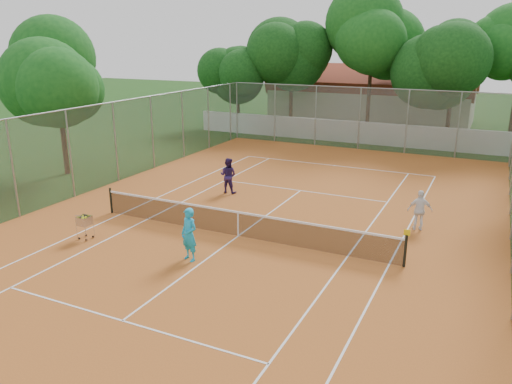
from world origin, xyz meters
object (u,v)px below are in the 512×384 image
at_px(player_far_left, 228,175).
at_px(ball_hopper, 85,227).
at_px(player_far_right, 420,210).
at_px(tennis_net, 238,224).
at_px(clubhouse, 372,96).
at_px(player_near, 189,235).

distance_m(player_far_left, ball_hopper, 7.51).
bearing_deg(player_far_right, tennis_net, 16.22).
height_order(tennis_net, player_far_left, player_far_left).
xyz_separation_m(clubhouse, ball_hopper, (-2.84, -31.62, -1.71)).
bearing_deg(player_near, clubhouse, 109.28).
bearing_deg(player_far_right, clubhouse, -87.91).
bearing_deg(player_far_left, ball_hopper, 72.22).
bearing_deg(clubhouse, player_far_right, -72.88).
distance_m(tennis_net, player_far_left, 5.51).
xyz_separation_m(player_far_left, ball_hopper, (-1.89, -7.26, -0.36)).
distance_m(clubhouse, player_far_right, 26.67).
bearing_deg(player_far_right, player_near, 28.80).
bearing_deg(tennis_net, ball_hopper, -151.59).
distance_m(tennis_net, player_far_right, 6.84).
height_order(clubhouse, player_near, clubhouse).
height_order(tennis_net, clubhouse, clubhouse).
xyz_separation_m(tennis_net, player_far_left, (-2.95, 4.64, 0.34)).
height_order(player_far_right, ball_hopper, player_far_right).
xyz_separation_m(tennis_net, clubhouse, (-2.00, 29.00, 1.69)).
distance_m(clubhouse, player_near, 31.57).
bearing_deg(player_far_left, player_near, 106.00).
height_order(tennis_net, ball_hopper, tennis_net).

